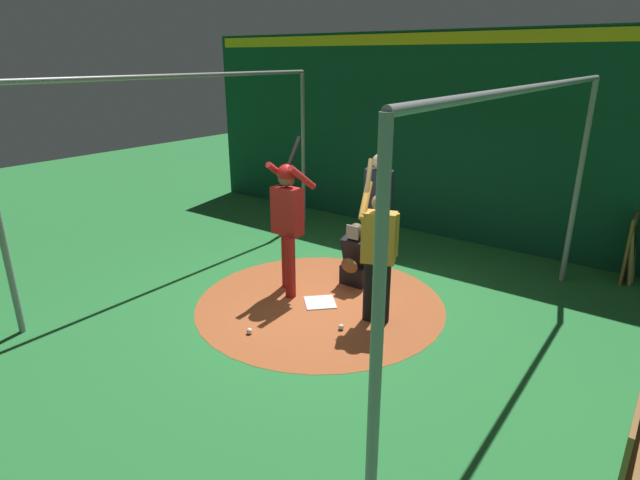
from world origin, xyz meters
TOP-DOWN VIEW (x-y plane):
  - ground_plane at (0.00, 0.00)m, footprint 27.25×27.25m
  - dirt_circle at (0.00, 0.00)m, footprint 3.49×3.49m
  - home_plate at (0.00, 0.00)m, footprint 0.59×0.59m
  - batter at (-0.05, -0.61)m, footprint 0.68×0.49m
  - catcher at (-0.87, 0.04)m, footprint 0.58×0.40m
  - umpire at (-1.64, -0.06)m, footprint 0.24×0.49m
  - visitor at (-0.05, 0.88)m, footprint 0.54×0.60m
  - back_wall at (-3.83, 0.00)m, footprint 0.23×11.25m
  - cage_frame at (0.00, 0.00)m, footprint 5.86×5.21m
  - bat_rack at (-3.59, 3.35)m, footprint 0.82×0.20m
  - baseball_0 at (0.45, 0.67)m, footprint 0.07×0.07m
  - baseball_1 at (1.22, -0.20)m, footprint 0.07×0.07m

SIDE VIEW (x-z plane):
  - ground_plane at x=0.00m, z-range 0.00..0.00m
  - dirt_circle at x=0.00m, z-range 0.00..0.01m
  - home_plate at x=0.00m, z-range 0.01..0.02m
  - baseball_0 at x=0.45m, z-range 0.01..0.08m
  - baseball_1 at x=1.22m, z-range 0.01..0.08m
  - catcher at x=-0.87m, z-range -0.10..0.87m
  - bat_rack at x=-3.59m, z-range -0.03..1.02m
  - visitor at x=-0.05m, z-range -0.04..2.04m
  - umpire at x=-1.64m, z-range 0.13..2.01m
  - batter at x=-0.05m, z-range 0.06..2.29m
  - back_wall at x=-3.83m, z-range 0.01..3.76m
  - cage_frame at x=0.00m, z-range 0.62..3.68m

